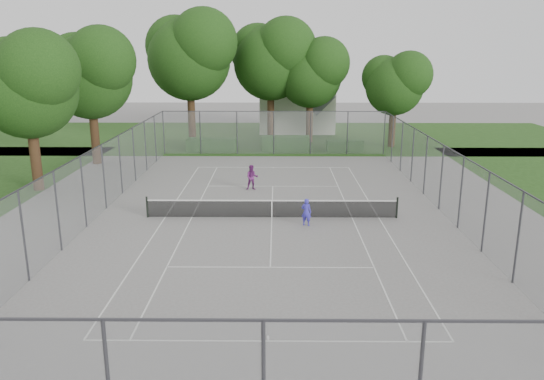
{
  "coord_description": "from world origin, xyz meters",
  "views": [
    {
      "loc": [
        0.24,
        -25.88,
        8.38
      ],
      "look_at": [
        0.0,
        1.0,
        1.2
      ],
      "focal_mm": 35.0,
      "sensor_mm": 36.0,
      "label": 1
    }
  ],
  "objects_px": {
    "house": "(297,94)",
    "girl_player": "(306,212)",
    "tennis_net": "(272,208)",
    "woman_player": "(252,177)"
  },
  "relations": [
    {
      "from": "house",
      "to": "girl_player",
      "type": "relative_size",
      "value": 6.93
    },
    {
      "from": "house",
      "to": "girl_player",
      "type": "bearing_deg",
      "value": -91.15
    },
    {
      "from": "tennis_net",
      "to": "woman_player",
      "type": "xyz_separation_m",
      "value": [
        -1.26,
        5.57,
        0.26
      ]
    },
    {
      "from": "tennis_net",
      "to": "house",
      "type": "distance_m",
      "value": 30.01
    },
    {
      "from": "tennis_net",
      "to": "woman_player",
      "type": "bearing_deg",
      "value": 102.77
    },
    {
      "from": "house",
      "to": "tennis_net",
      "type": "bearing_deg",
      "value": -94.45
    },
    {
      "from": "house",
      "to": "woman_player",
      "type": "relative_size",
      "value": 6.12
    },
    {
      "from": "tennis_net",
      "to": "woman_player",
      "type": "height_order",
      "value": "woman_player"
    },
    {
      "from": "house",
      "to": "girl_player",
      "type": "height_order",
      "value": "house"
    },
    {
      "from": "house",
      "to": "woman_player",
      "type": "height_order",
      "value": "house"
    }
  ]
}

